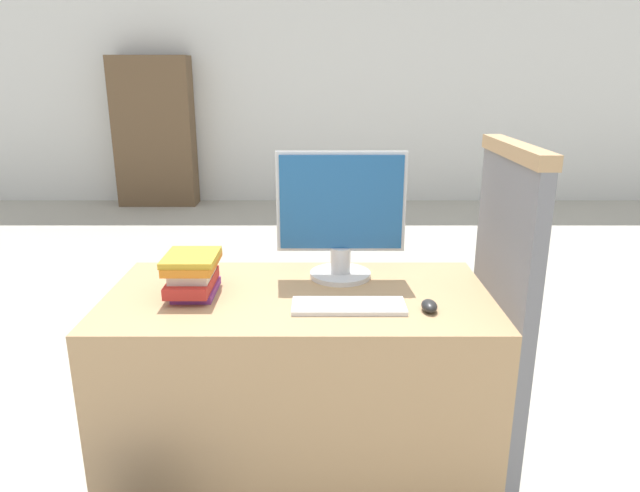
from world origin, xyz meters
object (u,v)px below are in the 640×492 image
(monitor, at_px, (341,217))
(book_stack, at_px, (193,273))
(keyboard, at_px, (349,306))
(mouse, at_px, (429,306))

(monitor, bearing_deg, book_stack, -161.11)
(monitor, distance_m, keyboard, 0.41)
(keyboard, xyz_separation_m, book_stack, (-0.58, 0.13, 0.07))
(monitor, xyz_separation_m, keyboard, (0.02, -0.33, -0.25))
(mouse, bearing_deg, keyboard, 174.89)
(monitor, xyz_separation_m, book_stack, (-0.56, -0.19, -0.17))
(mouse, distance_m, book_stack, 0.88)
(mouse, bearing_deg, book_stack, 169.48)
(mouse, xyz_separation_m, book_stack, (-0.86, 0.16, 0.06))
(monitor, xyz_separation_m, mouse, (0.30, -0.35, -0.24))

